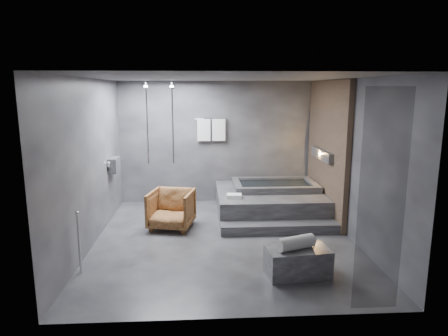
{
  "coord_description": "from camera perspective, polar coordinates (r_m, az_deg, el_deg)",
  "views": [
    {
      "loc": [
        -0.4,
        -6.7,
        2.62
      ],
      "look_at": [
        0.02,
        0.3,
        1.23
      ],
      "focal_mm": 32.0,
      "sensor_mm": 36.0,
      "label": 1
    }
  ],
  "objects": [
    {
      "name": "deck_towel",
      "position": [
        7.92,
        1.46,
        -4.03
      ],
      "size": [
        0.31,
        0.24,
        0.08
      ],
      "primitive_type": "cube",
      "rotation": [
        0.0,
        0.0,
        -0.09
      ],
      "color": "white",
      "rests_on": "tub_deck"
    },
    {
      "name": "room",
      "position": [
        7.04,
        3.11,
        3.95
      ],
      "size": [
        5.0,
        5.04,
        2.82
      ],
      "color": "#29282B",
      "rests_on": "ground"
    },
    {
      "name": "concrete_bench",
      "position": [
        5.94,
        10.47,
        -13.03
      ],
      "size": [
        0.93,
        0.58,
        0.4
      ],
      "primitive_type": "cube",
      "rotation": [
        0.0,
        0.0,
        0.11
      ],
      "color": "#38373A",
      "rests_on": "ground"
    },
    {
      "name": "driftwood_chair",
      "position": [
        7.71,
        -7.53,
        -5.87
      ],
      "size": [
        0.95,
        0.96,
        0.74
      ],
      "primitive_type": "imported",
      "rotation": [
        0.0,
        0.0,
        -0.22
      ],
      "color": "#4B2A12",
      "rests_on": "ground"
    },
    {
      "name": "tub_deck",
      "position": [
        8.61,
        6.44,
        -4.84
      ],
      "size": [
        2.2,
        2.0,
        0.5
      ],
      "primitive_type": "cube",
      "color": "#2D2D2F",
      "rests_on": "ground"
    },
    {
      "name": "rolled_towel",
      "position": [
        5.79,
        10.24,
        -10.47
      ],
      "size": [
        0.58,
        0.37,
        0.2
      ],
      "primitive_type": "cylinder",
      "rotation": [
        0.0,
        1.57,
        0.36
      ],
      "color": "silver",
      "rests_on": "concrete_bench"
    },
    {
      "name": "tub_step",
      "position": [
        7.55,
        7.94,
        -8.46
      ],
      "size": [
        2.2,
        0.36,
        0.18
      ],
      "primitive_type": "cube",
      "color": "#2D2D2F",
      "rests_on": "ground"
    }
  ]
}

